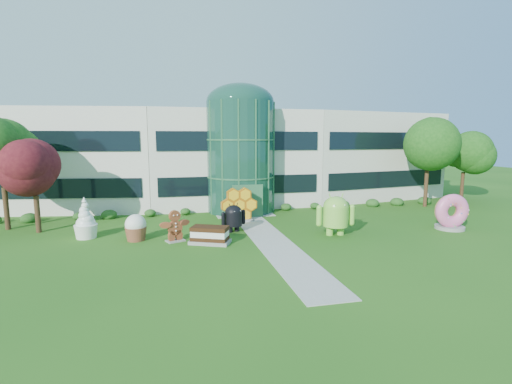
{
  "coord_description": "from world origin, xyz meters",
  "views": [
    {
      "loc": [
        -6.35,
        -21.02,
        6.63
      ],
      "look_at": [
        0.02,
        6.0,
        2.6
      ],
      "focal_mm": 26.0,
      "sensor_mm": 36.0,
      "label": 1
    }
  ],
  "objects": [
    {
      "name": "ground",
      "position": [
        0.0,
        0.0,
        0.0
      ],
      "size": [
        140.0,
        140.0,
        0.0
      ],
      "primitive_type": "plane",
      "color": "#215114",
      "rests_on": "ground"
    },
    {
      "name": "building",
      "position": [
        0.0,
        18.0,
        4.65
      ],
      "size": [
        46.0,
        15.0,
        9.3
      ],
      "primitive_type": null,
      "color": "beige",
      "rests_on": "ground"
    },
    {
      "name": "atrium",
      "position": [
        0.0,
        12.0,
        4.9
      ],
      "size": [
        6.0,
        6.0,
        9.8
      ],
      "primitive_type": "cylinder",
      "color": "#194738",
      "rests_on": "ground"
    },
    {
      "name": "walkway",
      "position": [
        0.0,
        2.0,
        0.02
      ],
      "size": [
        2.4,
        20.0,
        0.04
      ],
      "primitive_type": "cube",
      "color": "#9E9E93",
      "rests_on": "ground"
    },
    {
      "name": "tree_red",
      "position": [
        -15.5,
        7.5,
        3.0
      ],
      "size": [
        4.0,
        4.0,
        6.0
      ],
      "primitive_type": null,
      "color": "#3F0C14",
      "rests_on": "ground"
    },
    {
      "name": "trees_backdrop",
      "position": [
        0.0,
        13.0,
        4.2
      ],
      "size": [
        52.0,
        8.0,
        8.4
      ],
      "primitive_type": null,
      "color": "#144812",
      "rests_on": "ground"
    },
    {
      "name": "android_green",
      "position": [
        4.71,
        2.03,
        1.59
      ],
      "size": [
        3.01,
        2.19,
        3.18
      ],
      "primitive_type": null,
      "rotation": [
        0.0,
        0.0,
        -0.12
      ],
      "color": "#7CC840",
      "rests_on": "ground"
    },
    {
      "name": "android_black",
      "position": [
        -1.98,
        4.5,
        1.14
      ],
      "size": [
        2.35,
        1.95,
        2.28
      ],
      "primitive_type": null,
      "rotation": [
        0.0,
        0.0,
        0.35
      ],
      "color": "black",
      "rests_on": "ground"
    },
    {
      "name": "donut",
      "position": [
        13.67,
        1.64,
        1.33
      ],
      "size": [
        2.7,
        1.56,
        2.66
      ],
      "primitive_type": null,
      "rotation": [
        0.0,
        0.0,
        -0.13
      ],
      "color": "#DA538D",
      "rests_on": "ground"
    },
    {
      "name": "gingerbread",
      "position": [
        -6.09,
        2.9,
        1.04
      ],
      "size": [
        2.41,
        1.68,
        2.08
      ],
      "primitive_type": null,
      "rotation": [
        0.0,
        0.0,
        0.4
      ],
      "color": "brown",
      "rests_on": "ground"
    },
    {
      "name": "ice_cream_sandwich",
      "position": [
        -3.96,
        1.88,
        0.56
      ],
      "size": [
        2.8,
        2.17,
        1.12
      ],
      "primitive_type": null,
      "rotation": [
        0.0,
        0.0,
        -0.42
      ],
      "color": "black",
      "rests_on": "ground"
    },
    {
      "name": "honeycomb",
      "position": [
        -0.98,
        7.72,
        1.23
      ],
      "size": [
        3.21,
        1.37,
        2.46
      ],
      "primitive_type": null,
      "rotation": [
        0.0,
        0.0,
        0.08
      ],
      "color": "yellow",
      "rests_on": "ground"
    },
    {
      "name": "froyo",
      "position": [
        -11.89,
        5.13,
        1.37
      ],
      "size": [
        1.93,
        1.93,
        2.74
      ],
      "primitive_type": null,
      "rotation": [
        0.0,
        0.0,
        0.24
      ],
      "color": "white",
      "rests_on": "ground"
    },
    {
      "name": "cupcake",
      "position": [
        -8.59,
        3.74,
        0.87
      ],
      "size": [
        1.85,
        1.85,
        1.75
      ],
      "primitive_type": null,
      "rotation": [
        0.0,
        0.0,
        0.33
      ],
      "color": "white",
      "rests_on": "ground"
    }
  ]
}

